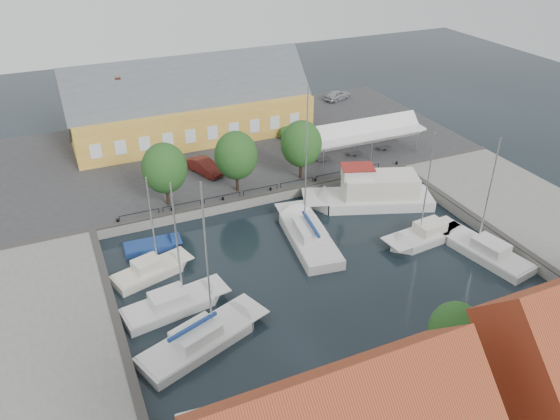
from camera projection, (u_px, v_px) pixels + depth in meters
name	position (u px, v px, depth m)	size (l,w,h in m)	color
ground	(308.00, 258.00, 46.32)	(140.00, 140.00, 0.00)	black
north_quay	(222.00, 151.00, 64.26)	(56.00, 26.00, 1.00)	#2D2D30
west_quay	(30.00, 343.00, 36.80)	(12.00, 24.00, 1.00)	slate
east_quay	(524.00, 211.00, 52.17)	(12.00, 24.00, 1.00)	slate
quay_edge_fittings	(286.00, 220.00, 49.54)	(56.00, 24.72, 0.40)	#383533
warehouse	(185.00, 108.00, 65.61)	(28.56, 14.00, 9.55)	gold
tent_canopy	(364.00, 133.00, 60.82)	(14.00, 4.00, 2.83)	white
quay_trees	(236.00, 155.00, 52.66)	(18.20, 4.20, 6.30)	black
car_silver	(338.00, 95.00, 78.30)	(1.71, 4.25, 1.45)	#B3B7BB
car_red	(205.00, 166.00, 57.71)	(1.63, 4.67, 1.54)	maroon
center_sailboat	(308.00, 237.00, 48.37)	(4.61, 11.03, 14.46)	silver
trawler	(373.00, 195.00, 53.79)	(13.23, 7.92, 5.00)	silver
east_boat_b	(426.00, 237.00, 48.66)	(8.21, 3.37, 10.96)	silver
east_boat_c	(485.00, 253.00, 46.42)	(4.24, 9.02, 11.12)	silver
west_boat_b	(151.00, 273.00, 44.04)	(6.89, 4.01, 9.28)	silver
west_boat_c	(174.00, 306.00, 40.48)	(8.32, 3.77, 10.93)	silver
west_boat_d	(202.00, 341.00, 37.29)	(9.98, 6.05, 12.78)	silver
launch_nw	(152.00, 247.00, 47.54)	(5.08, 2.23, 0.88)	navy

